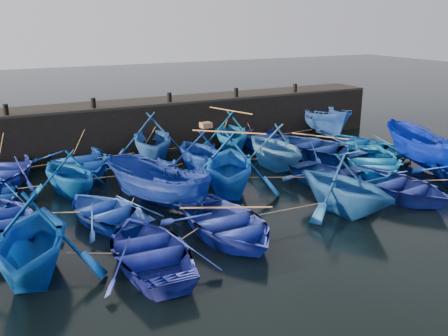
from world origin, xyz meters
name	(u,v)px	position (x,y,z in m)	size (l,w,h in m)	color
ground	(262,207)	(0.00, 0.00, 0.00)	(120.00, 120.00, 0.00)	black
quay_wall	(165,124)	(0.00, 10.50, 1.25)	(26.00, 2.50, 2.50)	black
quay_top	(164,101)	(0.00, 10.50, 2.56)	(26.00, 2.50, 0.12)	black
bollard_0	(6,110)	(-8.00, 9.60, 2.87)	(0.24, 0.24, 0.50)	black
bollard_1	(93,103)	(-4.00, 9.60, 2.87)	(0.24, 0.24, 0.50)	black
bollard_2	(169,97)	(0.00, 9.60, 2.87)	(0.24, 0.24, 0.50)	black
bollard_3	(236,92)	(4.00, 9.60, 2.87)	(0.24, 0.24, 0.50)	black
bollard_4	(295,88)	(8.00, 9.60, 2.87)	(0.24, 0.24, 0.50)	black
boat_0	(0,170)	(-8.66, 7.64, 0.60)	(4.11, 5.74, 1.19)	navy
boat_1	(78,160)	(-5.28, 7.79, 0.57)	(3.96, 5.54, 1.15)	#0E3B9D
boat_2	(151,137)	(-1.65, 7.88, 1.23)	(4.04, 4.69, 2.47)	#1A488F
boat_3	(230,132)	(2.67, 7.72, 1.11)	(3.64, 4.22, 2.22)	#0D5FB5
boat_4	(262,137)	(4.81, 7.97, 0.53)	(3.68, 5.14, 1.07)	navy
boat_5	(325,121)	(9.32, 8.30, 1.01)	(1.96, 5.20, 2.01)	navy
boat_7	(69,172)	(-6.21, 4.74, 0.98)	(3.22, 3.73, 1.96)	#064893
boat_8	(146,172)	(-3.06, 4.63, 0.54)	(3.76, 5.25, 1.09)	blue
boat_9	(200,151)	(-0.25, 5.13, 1.05)	(3.44, 4.00, 2.10)	#0F359F
boat_10	(275,145)	(3.22, 4.20, 1.12)	(3.66, 4.25, 2.24)	#2F6BB4
boat_11	(319,147)	(6.29, 4.79, 0.54)	(3.73, 5.21, 1.08)	navy
boat_12	(364,146)	(8.62, 4.02, 0.51)	(3.53, 4.93, 1.02)	blue
boat_13	(1,220)	(-8.99, 1.91, 0.49)	(3.36, 4.70, 0.97)	navy
boat_14	(107,211)	(-5.61, 1.24, 0.43)	(2.98, 4.16, 0.86)	blue
boat_15	(157,185)	(-3.56, 1.75, 0.91)	(1.77, 4.69, 1.82)	navy
boat_16	(229,163)	(-0.39, 2.00, 1.27)	(4.16, 4.83, 2.54)	blue
boat_17	(331,177)	(3.87, 0.76, 0.45)	(3.07, 4.29, 0.89)	navy
boat_18	(373,162)	(6.81, 1.43, 0.55)	(3.79, 5.30, 1.10)	blue
boat_19	(419,148)	(9.42, 1.18, 0.96)	(1.87, 4.97, 1.92)	#00159E
boat_20	(31,238)	(-8.38, -1.73, 1.21)	(3.96, 4.60, 2.42)	#023A8F
boat_21	(150,249)	(-5.27, -2.43, 0.48)	(3.32, 4.64, 0.96)	navy
boat_22	(226,223)	(-2.42, -1.74, 0.50)	(3.46, 4.83, 1.00)	#283BC2
boat_23	(345,184)	(2.41, -1.80, 1.11)	(3.64, 4.22, 2.22)	#13498C
boat_24	(395,185)	(5.36, -1.41, 0.51)	(3.52, 4.92, 1.02)	navy
wooden_crate	(206,125)	(0.05, 5.13, 2.22)	(0.49, 0.45, 0.23)	brown
mooring_ropes	(214,154)	(0.34, 4.88, 0.86)	(18.02, 11.97, 2.10)	tan
loose_oars	(255,141)	(1.54, 3.19, 1.74)	(10.96, 11.53, 1.60)	#99724C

